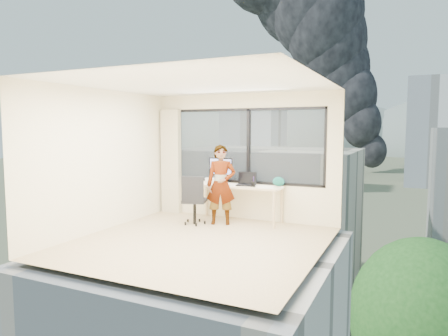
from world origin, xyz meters
The scene contains 25 objects.
floor centered at (0.00, 0.00, 0.00)m, with size 4.00×4.00×0.01m, color tan.
ceiling centered at (0.00, 0.00, 2.60)m, with size 4.00×4.00×0.01m, color white.
wall_front centered at (0.00, -2.00, 1.30)m, with size 4.00×0.01×2.60m, color beige.
wall_left centered at (-2.00, 0.00, 1.30)m, with size 0.01×4.00×2.60m, color beige.
wall_right centered at (2.00, 0.00, 1.30)m, with size 0.01×4.00×2.60m, color beige.
window_wall centered at (0.05, 2.00, 1.52)m, with size 3.30×0.16×1.55m, color black, non-canonical shape.
curtain centered at (-1.72, 1.88, 1.15)m, with size 0.45×0.14×2.30m, color #C6B39B.
desk centered at (0.00, 1.66, 0.38)m, with size 1.80×0.60×0.75m, color beige.
chair centered at (-0.68, 1.09, 0.50)m, with size 0.51×0.51×0.99m, color black, non-canonical shape.
person centered at (-0.21, 1.31, 0.78)m, with size 0.57×0.38×1.57m, color #2D2D33.
monitor centered at (-0.40, 1.72, 1.02)m, with size 0.55×0.12×0.55m, color black, non-canonical shape.
game_console centered at (-0.63, 1.91, 0.79)m, with size 0.35×0.29×0.08m, color white.
laptop centered at (0.19, 1.64, 0.87)m, with size 0.37×0.39×0.24m, color black, non-canonical shape.
cellphone centered at (0.38, 1.51, 0.76)m, with size 0.10×0.05×0.01m, color black.
pen_cup centered at (0.36, 1.59, 0.80)m, with size 0.08×0.08×0.10m, color black.
handbag centered at (0.80, 1.84, 0.84)m, with size 0.24×0.12×0.18m, color #0D504A.
exterior_ground centered at (0.00, 120.00, -14.00)m, with size 400.00×400.00×0.04m, color #515B3D.
near_bldg_a centered at (-9.00, 30.00, -7.00)m, with size 16.00×12.00×14.00m, color beige.
far_tower_a centered at (-35.00, 95.00, 0.00)m, with size 14.00×14.00×28.00m, color silver.
far_tower_b centered at (8.00, 120.00, 1.00)m, with size 13.00×13.00×30.00m, color silver.
far_tower_d centered at (-60.00, 150.00, -3.00)m, with size 16.00×14.00×22.00m, color silver.
hill_a centered at (-120.00, 320.00, -14.00)m, with size 288.00×216.00×90.00m, color slate.
tree_a centered at (-16.00, 22.00, -10.00)m, with size 7.00×7.00×8.00m, color #1E541C, non-canonical shape.
tree_b centered at (4.00, 18.00, -9.50)m, with size 7.60×7.60×9.00m, color #1E541C, non-canonical shape.
smoke_plume_a centered at (-10.00, 150.00, 39.00)m, with size 40.00×24.00×90.00m, color black, non-canonical shape.
Camera 1 is at (3.16, -5.79, 1.87)m, focal length 32.36 mm.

